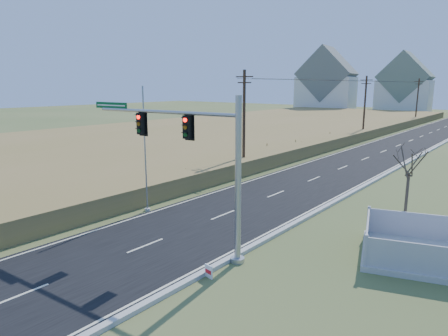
{
  "coord_description": "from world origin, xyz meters",
  "views": [
    {
      "loc": [
        14.35,
        -13.76,
        7.69
      ],
      "look_at": [
        1.44,
        2.29,
        3.4
      ],
      "focal_mm": 32.0,
      "sensor_mm": 36.0,
      "label": 1
    }
  ],
  "objects_px": {
    "open_sign": "(209,272)",
    "flagpole": "(146,163)",
    "fence_enclosure": "(442,256)",
    "bare_tree": "(410,160)",
    "traffic_signal_mast": "(202,159)"
  },
  "relations": [
    {
      "from": "flagpole",
      "to": "traffic_signal_mast",
      "type": "bearing_deg",
      "value": -20.04
    },
    {
      "from": "bare_tree",
      "to": "fence_enclosure",
      "type": "bearing_deg",
      "value": -46.44
    },
    {
      "from": "open_sign",
      "to": "bare_tree",
      "type": "xyz_separation_m",
      "value": [
        4.81,
        9.95,
        3.72
      ]
    },
    {
      "from": "traffic_signal_mast",
      "to": "open_sign",
      "type": "distance_m",
      "value": 4.91
    },
    {
      "from": "flagpole",
      "to": "fence_enclosure",
      "type": "bearing_deg",
      "value": 11.61
    },
    {
      "from": "fence_enclosure",
      "to": "flagpole",
      "type": "relative_size",
      "value": 1.01
    },
    {
      "from": "fence_enclosure",
      "to": "bare_tree",
      "type": "xyz_separation_m",
      "value": [
        -2.26,
        2.38,
        3.72
      ]
    },
    {
      "from": "open_sign",
      "to": "traffic_signal_mast",
      "type": "bearing_deg",
      "value": 147.01
    },
    {
      "from": "bare_tree",
      "to": "traffic_signal_mast",
      "type": "bearing_deg",
      "value": -129.28
    },
    {
      "from": "traffic_signal_mast",
      "to": "open_sign",
      "type": "relative_size",
      "value": 16.65
    },
    {
      "from": "bare_tree",
      "to": "open_sign",
      "type": "bearing_deg",
      "value": -115.81
    },
    {
      "from": "fence_enclosure",
      "to": "bare_tree",
      "type": "distance_m",
      "value": 4.96
    },
    {
      "from": "open_sign",
      "to": "flagpole",
      "type": "xyz_separation_m",
      "value": [
        -8.8,
        4.31,
        2.76
      ]
    },
    {
      "from": "fence_enclosure",
      "to": "flagpole",
      "type": "bearing_deg",
      "value": 173.92
    },
    {
      "from": "fence_enclosure",
      "to": "open_sign",
      "type": "relative_size",
      "value": 14.06
    }
  ]
}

